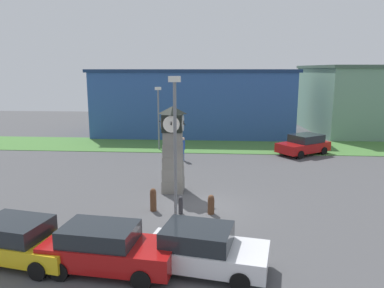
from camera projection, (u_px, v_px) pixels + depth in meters
The scene contains 15 objects.
ground_plane at pixel (201, 207), 18.40m from camera, with size 81.91×81.91×0.00m, color #4C4C4F.
clock_tower at pixel (173, 150), 20.44m from camera, with size 1.44×1.38×4.75m.
bollard_near_tower at pixel (211, 204), 17.50m from camera, with size 0.31×0.31×0.93m.
bollard_mid_row at pixel (181, 205), 17.53m from camera, with size 0.21×0.21×0.85m.
bollard_far_row at pixel (153, 199), 17.87m from camera, with size 0.31×0.31×1.12m.
car_navy_sedan at pixel (20, 240), 13.16m from camera, with size 4.42×2.67×1.49m.
car_near_tower at pixel (107, 248), 12.50m from camera, with size 4.59×2.28×1.59m.
car_by_building at pixel (204, 249), 12.49m from camera, with size 4.36×2.61×1.54m.
car_end_of_row at pixel (304, 144), 29.70m from camera, with size 4.61×4.10×1.59m.
pedestrian_near_bench at pixel (183, 147), 27.58m from camera, with size 0.32×0.44×1.77m.
street_lamp_near_road at pixel (175, 141), 15.80m from camera, with size 0.50×0.24×6.40m.
street_lamp_far_side at pixel (158, 113), 31.02m from camera, with size 0.50×0.24×5.24m.
warehouse_blue_far at pixel (193, 102), 38.30m from camera, with size 20.26×7.16×6.67m.
storefront_low_left at pixel (361, 99), 40.27m from camera, with size 11.77×13.16×7.08m.
grass_verge_far at pixel (200, 146), 33.14m from camera, with size 49.15×6.14×0.04m, color #477A38.
Camera 1 is at (0.86, -17.41, 6.68)m, focal length 35.00 mm.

